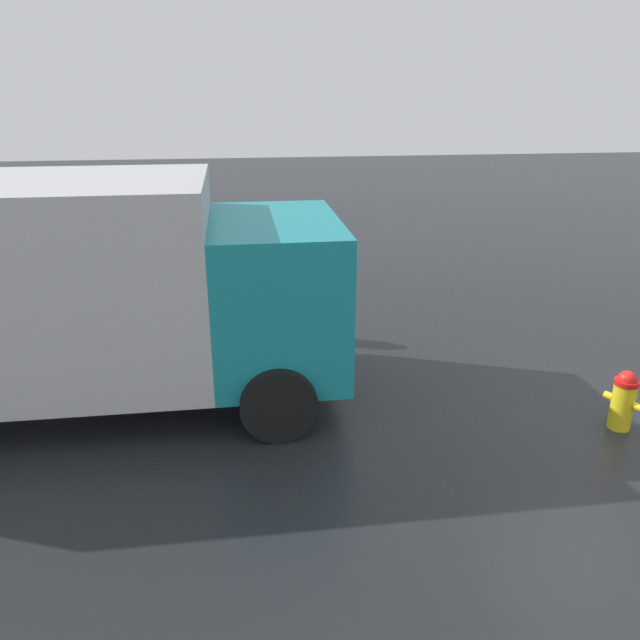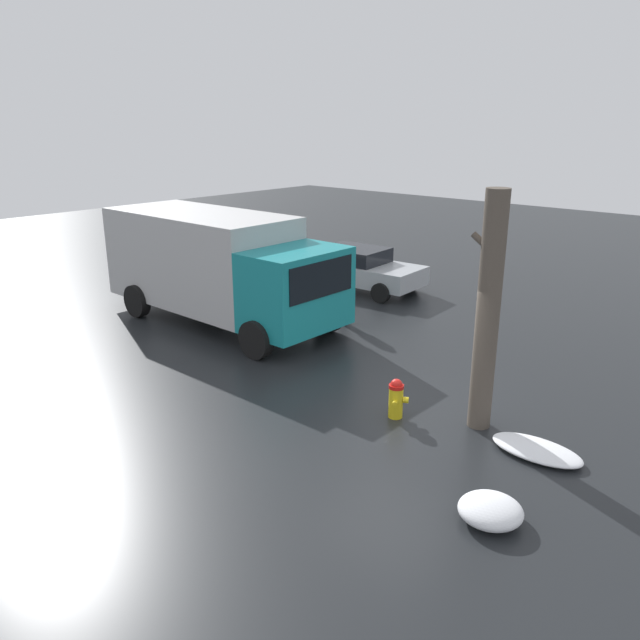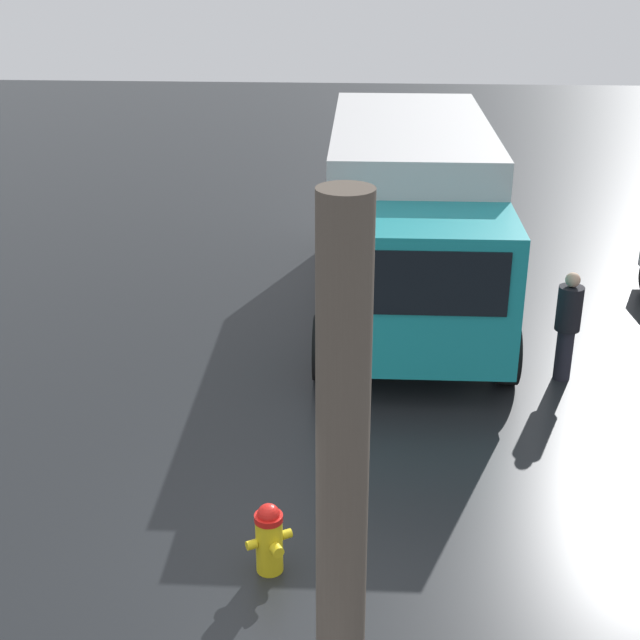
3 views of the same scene
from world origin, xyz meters
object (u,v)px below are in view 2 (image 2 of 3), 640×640
object	(u,v)px
tree_trunk	(488,313)
fire_hydrant	(396,398)
parked_car	(358,268)
pedestrian	(344,293)
delivery_truck	(218,264)

from	to	relation	value
tree_trunk	fire_hydrant	bearing A→B (deg)	29.41
fire_hydrant	parked_car	bearing A→B (deg)	103.19
pedestrian	parked_car	bearing A→B (deg)	-153.22
pedestrian	fire_hydrant	bearing A→B (deg)	43.97
parked_car	pedestrian	bearing A→B (deg)	28.64
tree_trunk	delivery_truck	size ratio (longest dim) A/B	0.59
parked_car	fire_hydrant	bearing A→B (deg)	39.07
delivery_truck	pedestrian	distance (m)	3.42
tree_trunk	delivery_truck	xyz separation A→B (m)	(8.17, -0.81, -0.52)
pedestrian	tree_trunk	bearing A→B (deg)	56.82
delivery_truck	pedestrian	size ratio (longest dim) A/B	4.53
pedestrian	parked_car	size ratio (longest dim) A/B	0.37
tree_trunk	parked_car	world-z (taller)	tree_trunk
delivery_truck	fire_hydrant	bearing A→B (deg)	77.06
delivery_truck	pedestrian	xyz separation A→B (m)	(-2.62, -2.07, -0.74)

